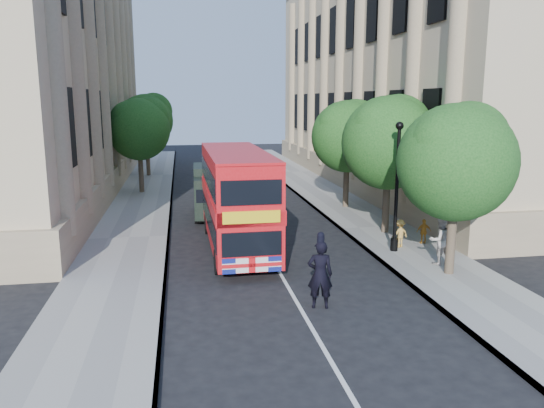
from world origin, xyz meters
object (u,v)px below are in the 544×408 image
double_decker_bus (237,197)px  lamp_post (397,192)px  woman_pedestrian (440,240)px  box_van (212,192)px  police_constable (320,274)px

double_decker_bus → lamp_post: bearing=-15.6°
lamp_post → woman_pedestrian: lamp_post is taller
lamp_post → double_decker_bus: (-6.19, 1.66, -0.29)m
box_van → police_constable: (2.38, -13.15, -0.27)m
lamp_post → double_decker_bus: size_ratio=0.59×
lamp_post → box_van: bearing=129.9°
police_constable → box_van: bearing=-68.4°
box_van → police_constable: 13.37m
double_decker_bus → box_van: double_decker_bus is taller
box_van → police_constable: box_van is taller
police_constable → lamp_post: bearing=-120.1°
box_van → lamp_post: bearing=-48.7°
box_van → double_decker_bus: bearing=-83.1°
double_decker_bus → woman_pedestrian: bearing=-27.4°
double_decker_bus → woman_pedestrian: 8.08m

